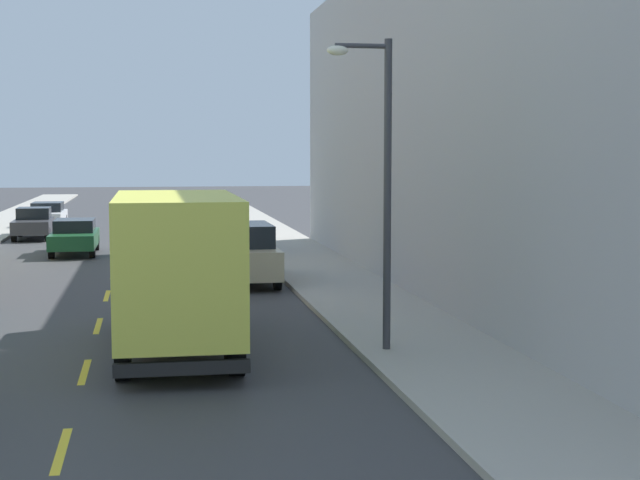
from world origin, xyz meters
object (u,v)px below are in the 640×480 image
at_px(parked_sedan_white, 47,215).
at_px(parked_suv_champagne, 243,253).
at_px(delivery_box_truck, 175,263).
at_px(street_lamp, 380,170).
at_px(parked_hatchback_charcoal, 33,223).
at_px(parked_wagon_sky, 226,235).
at_px(moving_forest_sedan, 75,236).

xyz_separation_m(parked_sedan_white, parked_suv_champagne, (8.50, -24.11, 0.24)).
distance_m(delivery_box_truck, parked_sedan_white, 35.04).
bearing_deg(street_lamp, parked_hatchback_charcoal, 109.36).
height_order(street_lamp, parked_suv_champagne, street_lamp).
height_order(parked_sedan_white, parked_wagon_sky, parked_wagon_sky).
xyz_separation_m(street_lamp, parked_hatchback_charcoal, (-10.24, 29.13, -3.10)).
relative_size(street_lamp, parked_sedan_white, 1.41).
bearing_deg(street_lamp, delivery_box_truck, 164.96).
bearing_deg(parked_sedan_white, street_lamp, -73.98).
bearing_deg(parked_wagon_sky, parked_sedan_white, 119.66).
height_order(parked_wagon_sky, parked_suv_champagne, parked_suv_champagne).
distance_m(street_lamp, parked_hatchback_charcoal, 31.03).
xyz_separation_m(street_lamp, parked_suv_champagne, (-1.72, 11.49, -2.87)).
height_order(parked_sedan_white, moving_forest_sedan, same).
bearing_deg(delivery_box_truck, street_lamp, -15.04).
xyz_separation_m(parked_wagon_sky, parked_suv_champagne, (-0.13, -8.95, 0.18)).
height_order(parked_hatchback_charcoal, parked_wagon_sky, same).
relative_size(parked_suv_champagne, moving_forest_sedan, 1.07).
bearing_deg(delivery_box_truck, parked_sedan_white, 100.01).
bearing_deg(delivery_box_truck, parked_suv_champagne, 76.89).
distance_m(parked_hatchback_charcoal, parked_sedan_white, 6.47).
bearing_deg(moving_forest_sedan, parked_suv_champagne, -59.21).
bearing_deg(parked_hatchback_charcoal, moving_forest_sedan, -71.69).
xyz_separation_m(delivery_box_truck, parked_sedan_white, (-6.08, 34.49, -1.16)).
relative_size(delivery_box_truck, parked_sedan_white, 1.69).
xyz_separation_m(delivery_box_truck, parked_wagon_sky, (2.55, 19.32, -1.10)).
bearing_deg(parked_hatchback_charcoal, parked_wagon_sky, -45.16).
height_order(parked_sedan_white, parked_suv_champagne, parked_suv_champagne).
bearing_deg(parked_hatchback_charcoal, parked_sedan_white, 89.88).
relative_size(parked_hatchback_charcoal, parked_sedan_white, 0.90).
relative_size(delivery_box_truck, parked_hatchback_charcoal, 1.89).
distance_m(street_lamp, parked_wagon_sky, 20.72).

